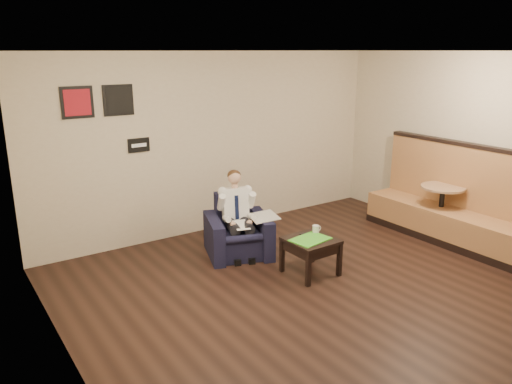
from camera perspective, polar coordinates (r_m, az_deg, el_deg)
ground at (r=6.09m, az=10.38°, el=-11.86°), size 6.00×6.00×0.00m
wall_back at (r=7.92m, az=-4.43°, el=5.63°), size 6.00×0.02×2.80m
wall_left at (r=4.12m, az=-20.09°, el=-5.10°), size 0.02×6.00×2.80m
wall_right at (r=7.95m, az=26.63°, el=4.02°), size 0.02×6.00×2.80m
ceiling at (r=5.40m, az=11.91°, el=15.49°), size 6.00×6.00×0.02m
seating_sign at (r=7.35m, az=-13.25°, el=5.23°), size 0.32×0.02×0.20m
art_print_left at (r=7.02m, az=-19.76°, el=9.61°), size 0.42×0.03×0.42m
art_print_right at (r=7.18m, az=-15.47°, el=10.09°), size 0.42×0.03×0.42m
armchair at (r=7.04m, az=-2.05°, el=-3.98°), size 1.09×1.09×0.83m
seated_man at (r=6.89m, az=-1.86°, el=-3.08°), size 0.78×0.94×1.13m
lap_papers at (r=6.82m, az=-1.69°, el=-3.79°), size 0.25×0.31×0.01m
newspaper at (r=6.99m, az=0.88°, el=-2.83°), size 0.47×0.53×0.01m
side_table at (r=6.54m, az=6.24°, el=-7.31°), size 0.60×0.60×0.48m
green_folder at (r=6.41m, az=6.21°, el=-5.40°), size 0.53×0.41×0.01m
coffee_mug at (r=6.64m, az=6.84°, el=-4.24°), size 0.09×0.09×0.10m
smartphone at (r=6.60m, az=5.67°, el=-4.76°), size 0.16×0.10×0.01m
banquette at (r=7.98m, az=21.88°, el=-0.38°), size 0.68×2.85×1.46m
cafe_table at (r=8.20m, az=20.34°, el=-2.13°), size 0.69×0.69×0.82m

